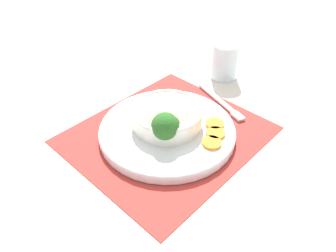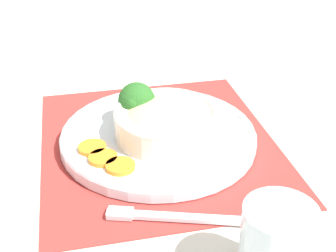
{
  "view_description": "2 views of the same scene",
  "coord_description": "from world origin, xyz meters",
  "px_view_note": "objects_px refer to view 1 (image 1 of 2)",
  "views": [
    {
      "loc": [
        0.38,
        0.42,
        0.48
      ],
      "look_at": [
        0.02,
        0.02,
        0.05
      ],
      "focal_mm": 35.0,
      "sensor_mm": 36.0,
      "label": 1
    },
    {
      "loc": [
        -0.62,
        0.08,
        0.4
      ],
      "look_at": [
        -0.01,
        -0.01,
        0.04
      ],
      "focal_mm": 50.0,
      "sensor_mm": 36.0,
      "label": 2
    }
  ],
  "objects_px": {
    "broccoli_floret": "(165,126)",
    "water_glass": "(225,63)",
    "bowl": "(167,115)",
    "fork": "(224,104)"
  },
  "relations": [
    {
      "from": "fork",
      "to": "broccoli_floret",
      "type": "bearing_deg",
      "value": 17.42
    },
    {
      "from": "bowl",
      "to": "water_glass",
      "type": "relative_size",
      "value": 1.57
    },
    {
      "from": "bowl",
      "to": "water_glass",
      "type": "bearing_deg",
      "value": -165.96
    },
    {
      "from": "bowl",
      "to": "broccoli_floret",
      "type": "bearing_deg",
      "value": 44.04
    },
    {
      "from": "bowl",
      "to": "water_glass",
      "type": "xyz_separation_m",
      "value": [
        -0.28,
        -0.07,
        -0.0
      ]
    },
    {
      "from": "water_glass",
      "to": "fork",
      "type": "distance_m",
      "value": 0.16
    },
    {
      "from": "broccoli_floret",
      "to": "water_glass",
      "type": "distance_m",
      "value": 0.35
    },
    {
      "from": "broccoli_floret",
      "to": "water_glass",
      "type": "height_order",
      "value": "water_glass"
    },
    {
      "from": "water_glass",
      "to": "broccoli_floret",
      "type": "bearing_deg",
      "value": 18.9
    },
    {
      "from": "fork",
      "to": "bowl",
      "type": "bearing_deg",
      "value": 4.74
    }
  ]
}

